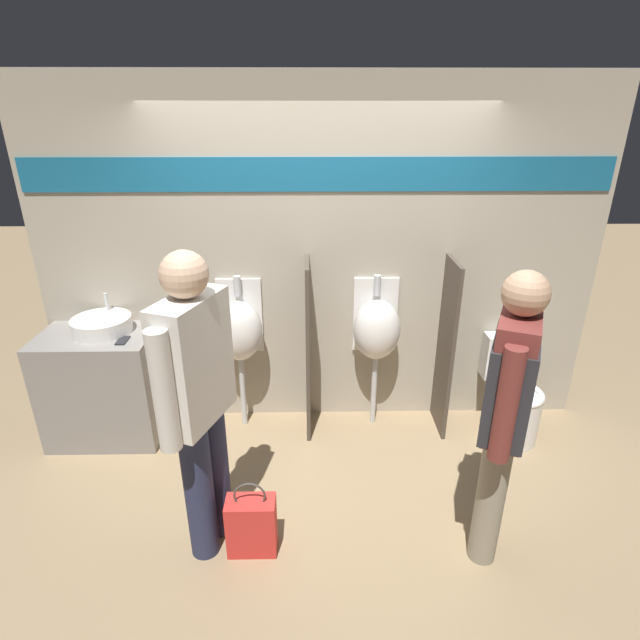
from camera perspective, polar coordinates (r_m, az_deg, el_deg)
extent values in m
plane|color=#997F5B|center=(3.98, 0.05, -15.03)|extent=(16.00, 16.00, 0.00)
cube|color=#B2A893|center=(3.89, -0.12, 6.59)|extent=(4.34, 0.06, 2.70)
cube|color=#19668E|center=(3.71, -0.12, 16.30)|extent=(4.25, 0.01, 0.24)
cube|color=gray|center=(4.29, -23.47, -6.96)|extent=(0.85, 0.55, 0.89)
cylinder|color=white|center=(4.11, -23.66, -0.52)|extent=(0.44, 0.44, 0.12)
cylinder|color=silver|center=(4.19, -23.21, 1.93)|extent=(0.03, 0.03, 0.14)
cube|color=#232328|center=(3.91, -21.62, -2.19)|extent=(0.07, 0.14, 0.01)
cube|color=#4C4238|center=(3.90, -1.38, -3.41)|extent=(0.03, 0.41, 1.43)
cube|color=#4C4238|center=(4.04, 14.15, -3.18)|extent=(0.03, 0.41, 1.43)
cylinder|color=silver|center=(4.19, -8.81, -8.00)|extent=(0.04, 0.04, 0.62)
ellipsoid|color=white|center=(3.94, -9.29, -1.26)|extent=(0.37, 0.27, 0.50)
cube|color=white|center=(4.03, -9.11, 0.50)|extent=(0.35, 0.02, 0.62)
cylinder|color=silver|center=(3.90, -9.42, 3.86)|extent=(0.06, 0.06, 0.16)
cylinder|color=silver|center=(4.18, 6.17, -7.90)|extent=(0.04, 0.04, 0.62)
ellipsoid|color=white|center=(3.93, 6.51, -1.15)|extent=(0.37, 0.27, 0.50)
cube|color=white|center=(4.02, 6.32, 0.61)|extent=(0.35, 0.02, 0.62)
cylinder|color=silver|center=(3.89, 6.56, 3.98)|extent=(0.06, 0.06, 0.16)
cylinder|color=white|center=(4.31, 21.12, -10.20)|extent=(0.41, 0.41, 0.40)
torus|color=white|center=(4.21, 21.53, -7.79)|extent=(0.42, 0.42, 0.04)
cube|color=white|center=(4.36, 20.49, -3.84)|extent=(0.37, 0.16, 0.38)
cylinder|color=silver|center=(4.24, 21.09, -0.73)|extent=(0.06, 0.06, 0.14)
cylinder|color=gray|center=(3.14, 18.85, -18.86)|extent=(0.16, 0.16, 0.85)
cylinder|color=gray|center=(3.27, 19.16, -16.97)|extent=(0.16, 0.16, 0.85)
cube|color=brown|center=(2.78, 21.04, -5.90)|extent=(0.36, 0.48, 0.67)
cube|color=#2D2D33|center=(2.80, 20.88, -6.86)|extent=(0.39, 0.52, 0.54)
cylinder|color=brown|center=(2.57, 20.56, -9.13)|extent=(0.11, 0.11, 0.62)
cylinder|color=brown|center=(3.02, 21.27, -4.27)|extent=(0.11, 0.11, 0.62)
sphere|color=tan|center=(2.60, 22.45, 2.83)|extent=(0.23, 0.23, 0.23)
cylinder|color=#282D4C|center=(3.08, -13.63, -18.52)|extent=(0.17, 0.17, 0.89)
cylinder|color=#282D4C|center=(3.19, -11.88, -16.63)|extent=(0.17, 0.17, 0.89)
cube|color=silver|center=(2.69, -14.22, -4.55)|extent=(0.35, 0.51, 0.70)
cylinder|color=silver|center=(2.52, -17.42, -7.85)|extent=(0.11, 0.11, 0.65)
cylinder|color=silver|center=(2.90, -11.33, -2.91)|extent=(0.11, 0.11, 0.65)
sphere|color=beige|center=(2.51, -15.27, 5.04)|extent=(0.24, 0.24, 0.24)
cube|color=red|center=(3.21, -7.81, -22.24)|extent=(0.29, 0.16, 0.37)
torus|color=#4C4742|center=(3.06, -8.05, -19.29)|extent=(0.19, 0.01, 0.19)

